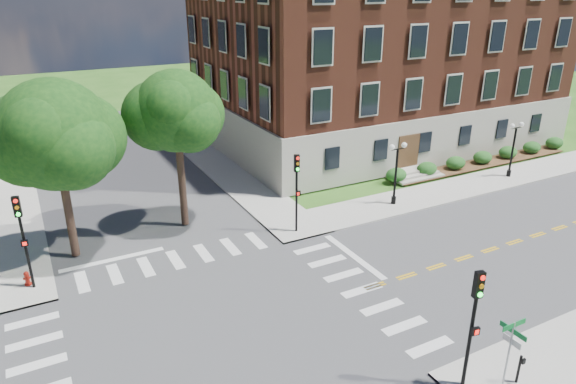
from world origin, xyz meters
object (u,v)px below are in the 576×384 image
traffic_signal_se (474,315)px  traffic_signal_ne (297,183)px  push_button_post (520,368)px  fire_hydrant (27,279)px  twin_lamp_west (396,170)px  twin_lamp_east (513,146)px  traffic_signal_nw (22,231)px  street_sign_pole (511,344)px

traffic_signal_se → traffic_signal_ne: bearing=87.2°
push_button_post → fire_hydrant: push_button_post is taller
twin_lamp_west → twin_lamp_east: same height
traffic_signal_nw → fire_hydrant: 2.75m
push_button_post → fire_hydrant: size_ratio=1.60×
traffic_signal_ne → twin_lamp_east: (19.10, 0.67, -0.66)m
twin_lamp_west → push_button_post: 17.02m
twin_lamp_west → twin_lamp_east: 11.28m
twin_lamp_east → push_button_post: 23.87m
traffic_signal_nw → twin_lamp_west: bearing=0.0°
traffic_signal_ne → street_sign_pole: size_ratio=1.55×
twin_lamp_east → street_sign_pole: bearing=-140.2°
twin_lamp_west → push_button_post: twin_lamp_west is taller
traffic_signal_se → traffic_signal_nw: (-13.65, 14.69, 0.00)m
traffic_signal_se → traffic_signal_ne: size_ratio=1.00×
twin_lamp_east → traffic_signal_se: bearing=-143.3°
fire_hydrant → traffic_signal_ne: bearing=-3.7°
traffic_signal_ne → traffic_signal_nw: size_ratio=1.00×
twin_lamp_west → fire_hydrant: (-22.42, 0.35, -2.06)m
traffic_signal_se → street_sign_pole: (0.87, -0.99, -0.88)m
traffic_signal_ne → street_sign_pole: (0.17, -15.09, -0.88)m
traffic_signal_ne → traffic_signal_nw: bearing=177.7°
traffic_signal_se → twin_lamp_east: bearing=36.7°
traffic_signal_ne → traffic_signal_se: bearing=-92.8°
traffic_signal_se → push_button_post: bearing=-25.0°
twin_lamp_east → traffic_signal_nw: bearing=-179.9°
street_sign_pole → fire_hydrant: (-14.76, 16.04, -1.84)m
twin_lamp_east → twin_lamp_west: bearing=-179.6°
twin_lamp_west → fire_hydrant: bearing=179.1°
traffic_signal_ne → push_button_post: size_ratio=4.00×
twin_lamp_east → push_button_post: (-17.95, -15.64, -1.73)m
twin_lamp_east → street_sign_pole: (-18.93, -15.76, -0.21)m
street_sign_pole → traffic_signal_se: bearing=131.5°
traffic_signal_ne → twin_lamp_east: 19.12m
traffic_signal_ne → fire_hydrant: bearing=176.3°
push_button_post → twin_lamp_west: bearing=66.8°
twin_lamp_west → traffic_signal_se: bearing=-120.1°
traffic_signal_se → twin_lamp_west: traffic_signal_se is taller
twin_lamp_east → fire_hydrant: 33.76m
traffic_signal_se → traffic_signal_ne: (0.70, 14.11, 0.00)m
traffic_signal_ne → twin_lamp_east: size_ratio=1.13×
traffic_signal_se → twin_lamp_east: 24.72m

